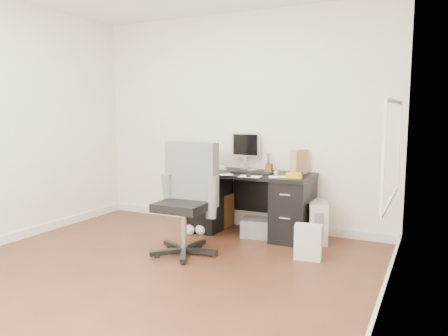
% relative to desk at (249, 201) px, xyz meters
% --- Properties ---
extents(ground, '(4.00, 4.00, 0.00)m').
position_rel_desk_xyz_m(ground, '(-0.30, -1.65, -0.40)').
color(ground, '#402314').
rests_on(ground, ground).
extents(room_shell, '(4.02, 4.02, 2.71)m').
position_rel_desk_xyz_m(room_shell, '(-0.27, -1.62, 1.26)').
color(room_shell, beige).
rests_on(room_shell, ground).
extents(desk, '(1.50, 0.70, 0.75)m').
position_rel_desk_xyz_m(desk, '(0.00, 0.00, 0.00)').
color(desk, black).
rests_on(desk, ground).
extents(loose_papers, '(1.10, 0.60, 0.00)m').
position_rel_desk_xyz_m(loose_papers, '(-0.20, -0.05, 0.35)').
color(loose_papers, white).
rests_on(loose_papers, desk).
extents(lcd_monitor, '(0.38, 0.22, 0.47)m').
position_rel_desk_xyz_m(lcd_monitor, '(-0.16, 0.25, 0.59)').
color(lcd_monitor, '#B6B7BB').
rests_on(lcd_monitor, desk).
extents(keyboard, '(0.48, 0.18, 0.03)m').
position_rel_desk_xyz_m(keyboard, '(0.07, -0.10, 0.36)').
color(keyboard, black).
rests_on(keyboard, desk).
extents(computer_mouse, '(0.07, 0.07, 0.06)m').
position_rel_desk_xyz_m(computer_mouse, '(0.37, -0.11, 0.38)').
color(computer_mouse, '#B6B7BB').
rests_on(computer_mouse, desk).
extents(travel_mug, '(0.11, 0.11, 0.20)m').
position_rel_desk_xyz_m(travel_mug, '(-0.68, -0.05, 0.45)').
color(travel_mug, navy).
rests_on(travel_mug, desk).
extents(white_binder, '(0.15, 0.24, 0.26)m').
position_rel_desk_xyz_m(white_binder, '(-0.53, 0.11, 0.48)').
color(white_binder, silver).
rests_on(white_binder, desk).
extents(magazine_file, '(0.19, 0.27, 0.28)m').
position_rel_desk_xyz_m(magazine_file, '(0.56, 0.14, 0.49)').
color(magazine_file, '#9C784B').
rests_on(magazine_file, desk).
extents(pen_cup, '(0.09, 0.09, 0.22)m').
position_rel_desk_xyz_m(pen_cup, '(0.17, 0.20, 0.46)').
color(pen_cup, brown).
rests_on(pen_cup, desk).
extents(yellow_book, '(0.25, 0.28, 0.04)m').
position_rel_desk_xyz_m(yellow_book, '(0.59, -0.12, 0.37)').
color(yellow_book, gold).
rests_on(yellow_book, desk).
extents(paper_remote, '(0.26, 0.22, 0.02)m').
position_rel_desk_xyz_m(paper_remote, '(0.13, -0.30, 0.36)').
color(paper_remote, white).
rests_on(paper_remote, desk).
extents(office_chair, '(0.67, 0.67, 1.15)m').
position_rel_desk_xyz_m(office_chair, '(-0.30, -1.01, 0.18)').
color(office_chair, '#535653').
rests_on(office_chair, ground).
extents(pc_tower, '(0.34, 0.50, 0.46)m').
position_rel_desk_xyz_m(pc_tower, '(0.82, 0.07, -0.17)').
color(pc_tower, '#B4B0A2').
rests_on(pc_tower, ground).
extents(shopping_bag, '(0.29, 0.22, 0.36)m').
position_rel_desk_xyz_m(shopping_bag, '(0.90, -0.60, -0.22)').
color(shopping_bag, silver).
rests_on(shopping_bag, ground).
extents(wicker_basket, '(0.47, 0.47, 0.43)m').
position_rel_desk_xyz_m(wicker_basket, '(-0.56, 0.09, -0.19)').
color(wicker_basket, '#523518').
rests_on(wicker_basket, ground).
extents(desk_printer, '(0.41, 0.36, 0.21)m').
position_rel_desk_xyz_m(desk_printer, '(0.13, -0.07, -0.30)').
color(desk_printer, slate).
rests_on(desk_printer, ground).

